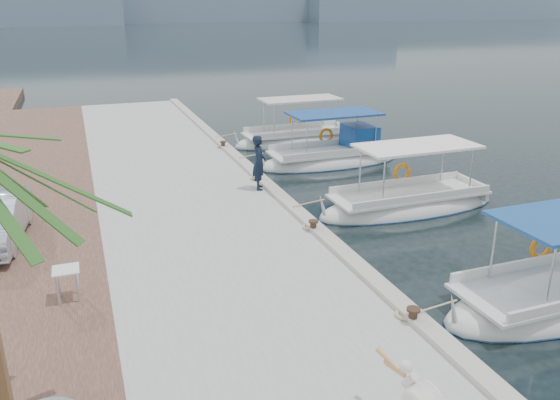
{
  "coord_description": "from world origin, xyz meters",
  "views": [
    {
      "loc": [
        -6.16,
        -11.5,
        6.57
      ],
      "look_at": [
        -1.0,
        2.45,
        1.2
      ],
      "focal_mm": 35.0,
      "sensor_mm": 36.0,
      "label": 1
    }
  ],
  "objects_px": {
    "fishing_caique_c": "(408,206)",
    "fishing_caique_e": "(297,141)",
    "fishing_caique_b": "(560,301)",
    "fishing_caique_d": "(332,159)",
    "fisherman": "(259,163)"
  },
  "relations": [
    {
      "from": "fishing_caique_c",
      "to": "fishing_caique_e",
      "type": "relative_size",
      "value": 1.02
    },
    {
      "from": "fishing_caique_e",
      "to": "fisherman",
      "type": "relative_size",
      "value": 3.43
    },
    {
      "from": "fishing_caique_d",
      "to": "fishing_caique_c",
      "type": "bearing_deg",
      "value": -89.95
    },
    {
      "from": "fishing_caique_c",
      "to": "fishing_caique_e",
      "type": "bearing_deg",
      "value": 90.37
    },
    {
      "from": "fishing_caique_e",
      "to": "fishing_caique_b",
      "type": "bearing_deg",
      "value": -90.46
    },
    {
      "from": "fishing_caique_b",
      "to": "fishing_caique_d",
      "type": "distance_m",
      "value": 12.63
    },
    {
      "from": "fishing_caique_b",
      "to": "fishing_caique_e",
      "type": "bearing_deg",
      "value": 89.54
    },
    {
      "from": "fishing_caique_d",
      "to": "fisherman",
      "type": "relative_size",
      "value": 3.38
    },
    {
      "from": "fishing_caique_d",
      "to": "fisherman",
      "type": "xyz_separation_m",
      "value": [
        -4.49,
        -3.59,
        1.25
      ]
    },
    {
      "from": "fishing_caique_e",
      "to": "fisherman",
      "type": "bearing_deg",
      "value": -120.63
    },
    {
      "from": "fishing_caique_b",
      "to": "fisherman",
      "type": "relative_size",
      "value": 3.29
    },
    {
      "from": "fishing_caique_d",
      "to": "fisherman",
      "type": "height_order",
      "value": "fisherman"
    },
    {
      "from": "fishing_caique_e",
      "to": "fisherman",
      "type": "distance_m",
      "value": 8.8
    },
    {
      "from": "fishing_caique_c",
      "to": "fishing_caique_d",
      "type": "relative_size",
      "value": 1.04
    },
    {
      "from": "fishing_caique_c",
      "to": "fishing_caique_d",
      "type": "xyz_separation_m",
      "value": [
        -0.0,
        6.01,
        0.07
      ]
    }
  ]
}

